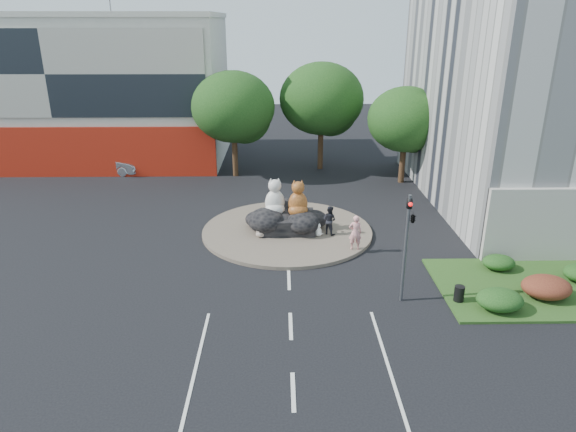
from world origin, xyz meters
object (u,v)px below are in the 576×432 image
Objects in this scene: parked_car at (109,163)px; kitten_white at (319,229)px; cat_tabby at (298,198)px; litter_bin at (459,293)px; kitten_calico at (260,228)px; cat_white at (275,196)px; pedestrian_pink at (355,232)px; pedestrian_dark at (330,220)px.

kitten_white is at bearing -121.65° from parked_car.
kitten_white is at bearing -35.46° from cat_tabby.
litter_bin is (21.89, -21.10, -0.37)m from parked_car.
kitten_calico reaches higher than kitten_white.
litter_bin is (8.21, -8.47, -1.73)m from cat_white.
litter_bin is at bearing -94.45° from kitten_white.
cat_white is at bearing 173.20° from cat_tabby.
litter_bin is at bearing -51.73° from cat_white.
pedestrian_pink is 6.70m from litter_bin.
pedestrian_pink is at bearing -12.59° from kitten_calico.
kitten_white is at bearing 128.17° from litter_bin.
litter_bin is (5.07, -7.54, -0.57)m from pedestrian_dark.
cat_white is 1.15× the size of pedestrian_pink.
pedestrian_dark is at bearing 123.93° from litter_bin.
parked_car is at bearing 0.66° from pedestrian_dark.
pedestrian_pink is 0.38× the size of parked_car.
cat_white is 3.21m from kitten_white.
cat_tabby is at bearing 31.87° from kitten_calico.
pedestrian_pink is at bearing 125.75° from litter_bin.
cat_white is 0.43× the size of parked_car.
kitten_calico is at bearing 138.79° from kitten_white.
kitten_calico is 0.51× the size of pedestrian_pink.
pedestrian_pink is 23.89m from parked_car.
cat_white is 11.92m from litter_bin.
pedestrian_pink is (2.98, -2.81, -1.02)m from cat_tabby.
cat_tabby is 2.86× the size of kitten_white.
pedestrian_dark reaches higher than litter_bin.
cat_tabby is 10.85m from litter_bin.
pedestrian_dark reaches higher than kitten_calico.
pedestrian_dark is 2.39× the size of litter_bin.
cat_tabby reaches higher than pedestrian_dark.
pedestrian_dark is 21.61m from parked_car.
parked_car is (-16.18, 13.83, 0.27)m from kitten_white.
cat_tabby is 2.18× the size of kitten_calico.
pedestrian_dark is at bearing -120.00° from parked_car.
cat_white reaches higher than kitten_calico.
pedestrian_pink is 1.14× the size of pedestrian_dark.
cat_tabby is at bearing -16.48° from cat_white.
litter_bin is (3.89, -5.40, -0.69)m from pedestrian_pink.
pedestrian_dark is (3.97, 0.35, 0.35)m from kitten_calico.
pedestrian_pink reaches higher than kitten_calico.
kitten_white is 21.29m from parked_car.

